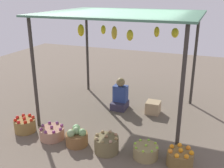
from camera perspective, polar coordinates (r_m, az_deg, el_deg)
name	(u,v)px	position (r m, az deg, el deg)	size (l,w,h in m)	color
ground_plane	(121,113)	(6.39, 2.03, -6.34)	(14.00, 14.00, 0.00)	#695C4E
market_stall_structure	(123,20)	(5.80, 2.31, 13.47)	(3.24, 2.73, 2.35)	#38332D
vendor_person	(120,97)	(6.57, 1.76, -2.76)	(0.36, 0.44, 0.78)	#343045
basket_red_tomatoes	(25,125)	(5.86, -18.16, -8.33)	(0.43, 0.43, 0.33)	olive
basket_purple_onions	(52,133)	(5.47, -12.75, -10.18)	(0.48, 0.48, 0.28)	#A6775E
basket_cabbages	(77,137)	(5.16, -7.58, -11.21)	(0.42, 0.42, 0.37)	brown
basket_potatoes	(106,144)	(4.92, -1.19, -12.79)	(0.44, 0.44, 0.35)	brown
basket_limes	(146,151)	(4.83, 7.23, -14.15)	(0.44, 0.44, 0.26)	#948253
basket_oranges	(180,158)	(4.73, 14.37, -15.09)	(0.44, 0.44, 0.32)	brown
wooden_crate_near_vendor	(153,107)	(6.43, 8.80, -4.98)	(0.32, 0.33, 0.29)	tan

